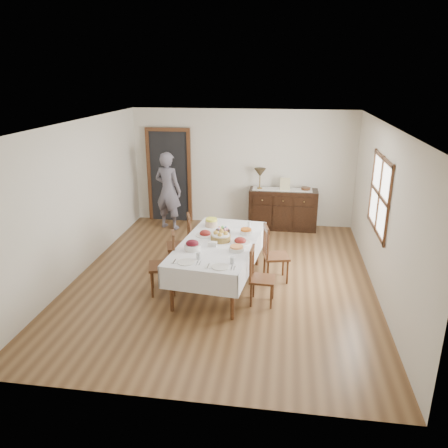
# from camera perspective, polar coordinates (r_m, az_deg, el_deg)

# --- Properties ---
(ground) EXTENTS (6.00, 6.00, 0.00)m
(ground) POSITION_cam_1_polar(r_m,az_deg,el_deg) (7.55, -0.11, -7.07)
(ground) COLOR brown
(room_shell) EXTENTS (5.02, 6.02, 2.65)m
(room_shell) POSITION_cam_1_polar(r_m,az_deg,el_deg) (7.41, -0.76, 5.92)
(room_shell) COLOR white
(room_shell) RESTS_ON ground
(dining_table) EXTENTS (1.40, 2.39, 0.78)m
(dining_table) POSITION_cam_1_polar(r_m,az_deg,el_deg) (7.02, -0.65, -3.00)
(dining_table) COLOR white
(dining_table) RESTS_ON ground
(chair_left_near) EXTENTS (0.52, 0.52, 1.01)m
(chair_left_near) POSITION_cam_1_polar(r_m,az_deg,el_deg) (6.96, -7.65, -4.99)
(chair_left_near) COLOR #4E2D18
(chair_left_near) RESTS_ON ground
(chair_left_far) EXTENTS (0.53, 0.53, 1.00)m
(chair_left_far) POSITION_cam_1_polar(r_m,az_deg,el_deg) (7.73, -5.54, -2.42)
(chair_left_far) COLOR #4E2D18
(chair_left_far) RESTS_ON ground
(chair_right_near) EXTENTS (0.39, 0.39, 0.89)m
(chair_right_near) POSITION_cam_1_polar(r_m,az_deg,el_deg) (6.62, 4.66, -6.74)
(chair_right_near) COLOR #4E2D18
(chair_right_near) RESTS_ON ground
(chair_right_far) EXTENTS (0.49, 0.49, 0.97)m
(chair_right_far) POSITION_cam_1_polar(r_m,az_deg,el_deg) (7.33, 6.46, -3.81)
(chair_right_far) COLOR #4E2D18
(chair_right_far) RESTS_ON ground
(sideboard) EXTENTS (1.50, 0.54, 0.90)m
(sideboard) POSITION_cam_1_polar(r_m,az_deg,el_deg) (9.85, 7.68, 1.94)
(sideboard) COLOR black
(sideboard) RESTS_ON ground
(person) EXTENTS (0.66, 0.53, 1.85)m
(person) POSITION_cam_1_polar(r_m,az_deg,el_deg) (9.75, -7.32, 4.67)
(person) COLOR slate
(person) RESTS_ON ground
(bread_basket) EXTENTS (0.32, 0.32, 0.17)m
(bread_basket) POSITION_cam_1_polar(r_m,az_deg,el_deg) (7.00, -0.44, -1.70)
(bread_basket) COLOR olive
(bread_basket) RESTS_ON dining_table
(egg_basket) EXTENTS (0.25, 0.25, 0.11)m
(egg_basket) POSITION_cam_1_polar(r_m,az_deg,el_deg) (7.34, -0.16, -0.90)
(egg_basket) COLOR black
(egg_basket) RESTS_ON dining_table
(ham_platter_a) EXTENTS (0.32, 0.32, 0.11)m
(ham_platter_a) POSITION_cam_1_polar(r_m,az_deg,el_deg) (7.24, -2.48, -1.29)
(ham_platter_a) COLOR white
(ham_platter_a) RESTS_ON dining_table
(ham_platter_b) EXTENTS (0.32, 0.32, 0.11)m
(ham_platter_b) POSITION_cam_1_polar(r_m,az_deg,el_deg) (6.93, 2.13, -2.25)
(ham_platter_b) COLOR white
(ham_platter_b) RESTS_ON dining_table
(beet_bowl) EXTENTS (0.24, 0.24, 0.16)m
(beet_bowl) POSITION_cam_1_polar(r_m,az_deg,el_deg) (6.66, -4.16, -2.83)
(beet_bowl) COLOR white
(beet_bowl) RESTS_ON dining_table
(carrot_bowl) EXTENTS (0.20, 0.20, 0.10)m
(carrot_bowl) POSITION_cam_1_polar(r_m,az_deg,el_deg) (7.29, 2.90, -0.99)
(carrot_bowl) COLOR white
(carrot_bowl) RESTS_ON dining_table
(pineapple_bowl) EXTENTS (0.22, 0.22, 0.14)m
(pineapple_bowl) POSITION_cam_1_polar(r_m,az_deg,el_deg) (7.65, -1.66, 0.19)
(pineapple_bowl) COLOR tan
(pineapple_bowl) RESTS_ON dining_table
(casserole_dish) EXTENTS (0.23, 0.23, 0.08)m
(casserole_dish) POSITION_cam_1_polar(r_m,az_deg,el_deg) (6.62, 1.66, -3.21)
(casserole_dish) COLOR white
(casserole_dish) RESTS_ON dining_table
(butter_dish) EXTENTS (0.15, 0.10, 0.07)m
(butter_dish) POSITION_cam_1_polar(r_m,az_deg,el_deg) (6.79, -1.52, -2.64)
(butter_dish) COLOR white
(butter_dish) RESTS_ON dining_table
(setting_left) EXTENTS (0.43, 0.31, 0.10)m
(setting_left) POSITION_cam_1_polar(r_m,az_deg,el_deg) (6.28, -4.47, -4.71)
(setting_left) COLOR white
(setting_left) RESTS_ON dining_table
(setting_right) EXTENTS (0.43, 0.31, 0.10)m
(setting_right) POSITION_cam_1_polar(r_m,az_deg,el_deg) (6.12, -0.00, -5.33)
(setting_right) COLOR white
(setting_right) RESTS_ON dining_table
(glass_far_a) EXTENTS (0.06, 0.06, 0.10)m
(glass_far_a) POSITION_cam_1_polar(r_m,az_deg,el_deg) (7.67, -1.02, 0.08)
(glass_far_a) COLOR silver
(glass_far_a) RESTS_ON dining_table
(glass_far_b) EXTENTS (0.06, 0.06, 0.11)m
(glass_far_b) POSITION_cam_1_polar(r_m,az_deg,el_deg) (7.61, 3.31, -0.08)
(glass_far_b) COLOR silver
(glass_far_b) RESTS_ON dining_table
(runner) EXTENTS (1.30, 0.35, 0.01)m
(runner) POSITION_cam_1_polar(r_m,az_deg,el_deg) (9.74, 7.62, 4.52)
(runner) COLOR white
(runner) RESTS_ON sideboard
(table_lamp) EXTENTS (0.26, 0.26, 0.46)m
(table_lamp) POSITION_cam_1_polar(r_m,az_deg,el_deg) (9.66, 4.73, 6.63)
(table_lamp) COLOR brown
(table_lamp) RESTS_ON sideboard
(picture_frame) EXTENTS (0.22, 0.08, 0.28)m
(picture_frame) POSITION_cam_1_polar(r_m,az_deg,el_deg) (9.65, 7.99, 5.18)
(picture_frame) COLOR #BEB688
(picture_frame) RESTS_ON sideboard
(deco_bowl) EXTENTS (0.20, 0.20, 0.06)m
(deco_bowl) POSITION_cam_1_polar(r_m,az_deg,el_deg) (9.77, 10.63, 4.55)
(deco_bowl) COLOR #4E2D18
(deco_bowl) RESTS_ON sideboard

